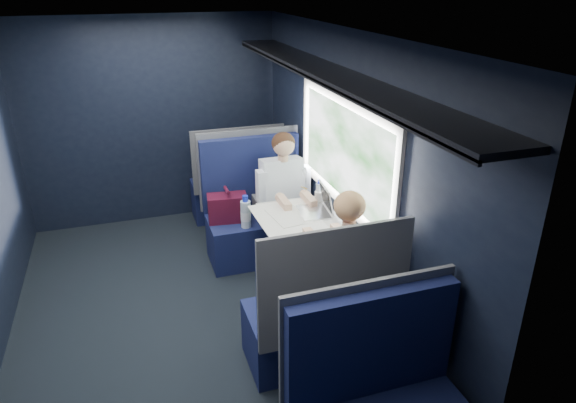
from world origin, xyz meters
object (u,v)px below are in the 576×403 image
object	(u,v)px
table	(303,230)
woman	(344,263)
seat_bay_far	(319,318)
seat_bay_near	(255,217)
seat_row_front	(236,185)
cup	(319,196)
laptop	(319,205)
man	(285,193)
bottle_small	(319,191)

from	to	relation	value
table	woman	bearing A→B (deg)	-84.55
table	seat_bay_far	bearing A→B (deg)	-101.78
seat_bay_near	seat_row_front	size ratio (longest dim) A/B	1.09
seat_bay_near	cup	world-z (taller)	seat_bay_near
table	laptop	xyz separation A→B (m)	(0.21, 0.14, 0.14)
man	bottle_small	size ratio (longest dim) A/B	6.49
seat_bay_far	seat_row_front	size ratio (longest dim) A/B	1.09
woman	cup	bearing A→B (deg)	78.47
seat_bay_far	man	bearing A→B (deg)	80.97
bottle_small	seat_bay_far	bearing A→B (deg)	-110.79
seat_row_front	laptop	distance (m)	1.75
seat_row_front	man	world-z (taller)	man
woman	laptop	xyz separation A→B (m)	(0.14, 0.85, 0.08)
woman	bottle_small	xyz separation A→B (m)	(0.23, 1.10, 0.10)
man	laptop	world-z (taller)	man
seat_row_front	cup	distance (m)	1.55
man	bottle_small	bearing A→B (deg)	-53.39
laptop	cup	size ratio (longest dim) A/B	3.65
table	man	xyz separation A→B (m)	(0.07, 0.70, 0.06)
man	bottle_small	xyz separation A→B (m)	(0.23, -0.31, 0.11)
table	seat_row_front	world-z (taller)	seat_row_front
laptop	cup	bearing A→B (deg)	70.14
seat_row_front	cup	world-z (taller)	seat_row_front
seat_bay_near	woman	size ratio (longest dim) A/B	0.95
table	woman	xyz separation A→B (m)	(0.07, -0.71, 0.06)
man	laptop	xyz separation A→B (m)	(0.14, -0.56, 0.09)
seat_bay_far	man	size ratio (longest dim) A/B	0.95
seat_row_front	man	distance (m)	1.17
woman	laptop	world-z (taller)	woman
table	bottle_small	distance (m)	0.52
man	seat_bay_far	bearing A→B (deg)	-99.03
table	bottle_small	xyz separation A→B (m)	(0.30, 0.39, 0.17)
man	cup	world-z (taller)	man
seat_row_front	laptop	xyz separation A→B (m)	(0.39, -1.65, 0.40)
seat_row_front	laptop	size ratio (longest dim) A/B	3.28
seat_row_front	man	size ratio (longest dim) A/B	0.88
table	bottle_small	size ratio (longest dim) A/B	4.91
bottle_small	cup	bearing A→B (deg)	-116.08
seat_bay_near	bottle_small	xyz separation A→B (m)	(0.50, -0.48, 0.40)
seat_bay_far	cup	distance (m)	1.38
table	seat_bay_far	world-z (taller)	seat_bay_far
bottle_small	woman	bearing A→B (deg)	-101.85
seat_bay_near	woman	world-z (taller)	woman
laptop	cup	distance (m)	0.24
man	woman	size ratio (longest dim) A/B	1.00
woman	laptop	distance (m)	0.86
table	laptop	distance (m)	0.29
woman	laptop	size ratio (longest dim) A/B	3.74
seat_bay_near	laptop	world-z (taller)	seat_bay_near
seat_bay_far	seat_bay_near	bearing A→B (deg)	90.61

